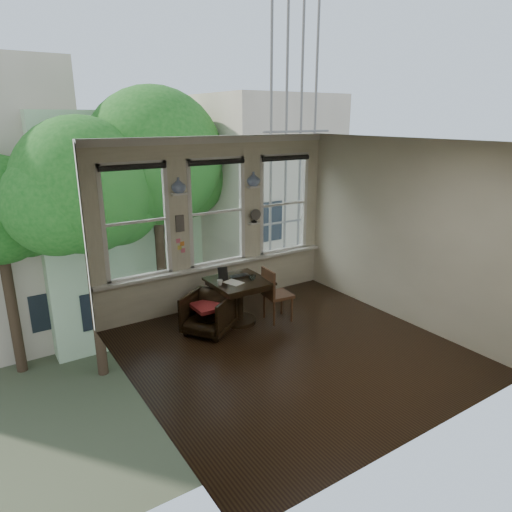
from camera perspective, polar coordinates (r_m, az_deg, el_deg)
ground at (r=6.87m, az=4.42°, el=-11.76°), size 4.50×4.50×0.00m
ceiling at (r=6.04m, az=5.07°, el=14.07°), size 4.50×4.50×0.00m
wall_back at (r=8.13m, az=-5.01°, el=4.12°), size 4.50×0.00×4.50m
wall_front at (r=4.82m, az=21.32°, el=-6.15°), size 4.50×0.00×4.50m
wall_left at (r=5.29m, az=-15.02°, el=-3.51°), size 0.00×4.50×4.50m
wall_right at (r=7.83m, az=17.90°, el=2.86°), size 0.00×4.50×4.50m
window_left at (r=7.53m, az=-14.84°, el=4.15°), size 1.10×0.12×1.90m
window_center at (r=8.09m, az=-5.05°, el=5.50°), size 1.10×0.12×1.90m
window_right at (r=8.85m, az=3.31°, el=6.53°), size 1.10×0.12×1.90m
shelf_left at (r=7.62m, az=-9.62°, el=7.68°), size 0.26×0.16×0.03m
shelf_right at (r=8.29m, az=-0.32°, el=8.66°), size 0.26×0.16×0.03m
intercom at (r=7.74m, az=-9.53°, el=4.06°), size 0.14×0.06×0.28m
sticky_notes at (r=7.83m, az=-9.42°, el=1.56°), size 0.16×0.01×0.24m
desk_fan at (r=8.38m, az=-0.24°, el=4.78°), size 0.20×0.20×0.24m
vase_left at (r=7.60m, az=-9.67°, el=8.72°), size 0.24×0.24×0.25m
vase_right at (r=8.28m, az=-0.32°, el=9.61°), size 0.24×0.24×0.25m
table at (r=7.59m, az=-2.14°, el=-5.68°), size 0.90×0.90×0.75m
armchair_left at (r=7.30m, az=-5.98°, el=-7.19°), size 0.98×0.97×0.65m
cushion_red at (r=7.25m, az=-6.01°, el=-6.28°), size 0.45×0.45×0.06m
side_chair_right at (r=7.66m, az=2.77°, el=-4.80°), size 0.46×0.46×0.92m
laptop at (r=7.56m, az=-1.93°, el=-2.62°), size 0.36×0.24×0.03m
mug at (r=7.24m, az=-4.54°, el=-3.32°), size 0.10×0.10×0.09m
drinking_glass at (r=7.44m, az=-0.48°, el=-2.70°), size 0.13×0.13×0.09m
tablet at (r=7.43m, az=-4.15°, el=-2.23°), size 0.17×0.11×0.22m
papers at (r=7.35m, az=-2.81°, el=-3.32°), size 0.30×0.35×0.00m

